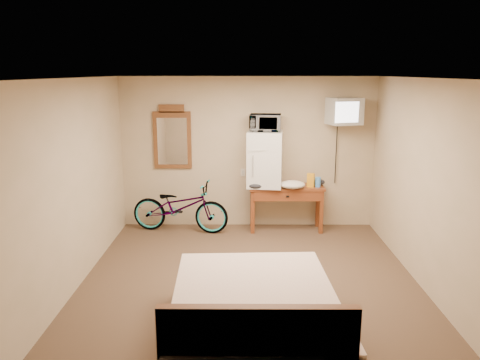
{
  "coord_description": "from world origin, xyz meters",
  "views": [
    {
      "loc": [
        -0.09,
        -5.37,
        2.57
      ],
      "look_at": [
        -0.12,
        0.71,
        1.16
      ],
      "focal_mm": 35.0,
      "sensor_mm": 36.0,
      "label": 1
    }
  ],
  "objects_px": {
    "mini_fridge": "(265,159)",
    "bed": "(255,319)",
    "crt_television": "(344,111)",
    "bicycle": "(180,207)",
    "wall_mirror": "(172,138)",
    "blue_cup": "(318,182)",
    "desk": "(286,194)",
    "microwave": "(265,123)"
  },
  "relations": [
    {
      "from": "wall_mirror",
      "to": "bicycle",
      "type": "xyz_separation_m",
      "value": [
        0.14,
        -0.32,
        -1.09
      ]
    },
    {
      "from": "crt_television",
      "to": "bicycle",
      "type": "height_order",
      "value": "crt_television"
    },
    {
      "from": "blue_cup",
      "to": "crt_television",
      "type": "xyz_separation_m",
      "value": [
        0.38,
        0.04,
        1.13
      ]
    },
    {
      "from": "mini_fridge",
      "to": "wall_mirror",
      "type": "bearing_deg",
      "value": 171.08
    },
    {
      "from": "desk",
      "to": "blue_cup",
      "type": "distance_m",
      "value": 0.55
    },
    {
      "from": "mini_fridge",
      "to": "wall_mirror",
      "type": "distance_m",
      "value": 1.57
    },
    {
      "from": "desk",
      "to": "microwave",
      "type": "relative_size",
      "value": 2.49
    },
    {
      "from": "blue_cup",
      "to": "bed",
      "type": "height_order",
      "value": "blue_cup"
    },
    {
      "from": "blue_cup",
      "to": "crt_television",
      "type": "distance_m",
      "value": 1.2
    },
    {
      "from": "desk",
      "to": "blue_cup",
      "type": "relative_size",
      "value": 7.6
    },
    {
      "from": "mini_fridge",
      "to": "blue_cup",
      "type": "relative_size",
      "value": 5.64
    },
    {
      "from": "microwave",
      "to": "mini_fridge",
      "type": "bearing_deg",
      "value": -118.36
    },
    {
      "from": "microwave",
      "to": "wall_mirror",
      "type": "xyz_separation_m",
      "value": [
        -1.52,
        0.24,
        -0.27
      ]
    },
    {
      "from": "mini_fridge",
      "to": "crt_television",
      "type": "distance_m",
      "value": 1.45
    },
    {
      "from": "bed",
      "to": "crt_television",
      "type": "bearing_deg",
      "value": 66.42
    },
    {
      "from": "mini_fridge",
      "to": "bed",
      "type": "distance_m",
      "value": 3.54
    },
    {
      "from": "desk",
      "to": "blue_cup",
      "type": "xyz_separation_m",
      "value": [
        0.5,
        -0.03,
        0.21
      ]
    },
    {
      "from": "mini_fridge",
      "to": "bicycle",
      "type": "height_order",
      "value": "mini_fridge"
    },
    {
      "from": "bicycle",
      "to": "crt_television",
      "type": "bearing_deg",
      "value": -79.16
    },
    {
      "from": "mini_fridge",
      "to": "bicycle",
      "type": "bearing_deg",
      "value": -176.46
    },
    {
      "from": "microwave",
      "to": "bed",
      "type": "bearing_deg",
      "value": -88.71
    },
    {
      "from": "crt_television",
      "to": "bed",
      "type": "height_order",
      "value": "crt_television"
    },
    {
      "from": "bicycle",
      "to": "desk",
      "type": "bearing_deg",
      "value": -78.94
    },
    {
      "from": "desk",
      "to": "crt_television",
      "type": "xyz_separation_m",
      "value": [
        0.88,
        0.02,
        1.35
      ]
    },
    {
      "from": "crt_television",
      "to": "bicycle",
      "type": "distance_m",
      "value": 3.04
    },
    {
      "from": "blue_cup",
      "to": "bed",
      "type": "bearing_deg",
      "value": -108.25
    },
    {
      "from": "mini_fridge",
      "to": "microwave",
      "type": "relative_size",
      "value": 1.85
    },
    {
      "from": "bicycle",
      "to": "blue_cup",
      "type": "bearing_deg",
      "value": -80.04
    },
    {
      "from": "bed",
      "to": "bicycle",
      "type": "bearing_deg",
      "value": 108.82
    },
    {
      "from": "crt_television",
      "to": "mini_fridge",
      "type": "bearing_deg",
      "value": 179.39
    },
    {
      "from": "wall_mirror",
      "to": "bicycle",
      "type": "distance_m",
      "value": 1.14
    },
    {
      "from": "bed",
      "to": "blue_cup",
      "type": "bearing_deg",
      "value": 71.75
    },
    {
      "from": "wall_mirror",
      "to": "bed",
      "type": "relative_size",
      "value": 0.5
    },
    {
      "from": "microwave",
      "to": "blue_cup",
      "type": "xyz_separation_m",
      "value": [
        0.86,
        -0.06,
        -0.95
      ]
    },
    {
      "from": "microwave",
      "to": "blue_cup",
      "type": "relative_size",
      "value": 3.05
    },
    {
      "from": "crt_television",
      "to": "microwave",
      "type": "bearing_deg",
      "value": 179.38
    },
    {
      "from": "crt_television",
      "to": "desk",
      "type": "bearing_deg",
      "value": -178.85
    },
    {
      "from": "crt_television",
      "to": "wall_mirror",
      "type": "distance_m",
      "value": 2.8
    },
    {
      "from": "desk",
      "to": "bed",
      "type": "xyz_separation_m",
      "value": [
        -0.6,
        -3.38,
        -0.32
      ]
    },
    {
      "from": "mini_fridge",
      "to": "bicycle",
      "type": "xyz_separation_m",
      "value": [
        -1.38,
        -0.09,
        -0.78
      ]
    },
    {
      "from": "desk",
      "to": "mini_fridge",
      "type": "bearing_deg",
      "value": 175.09
    },
    {
      "from": "mini_fridge",
      "to": "bicycle",
      "type": "relative_size",
      "value": 0.56
    }
  ]
}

